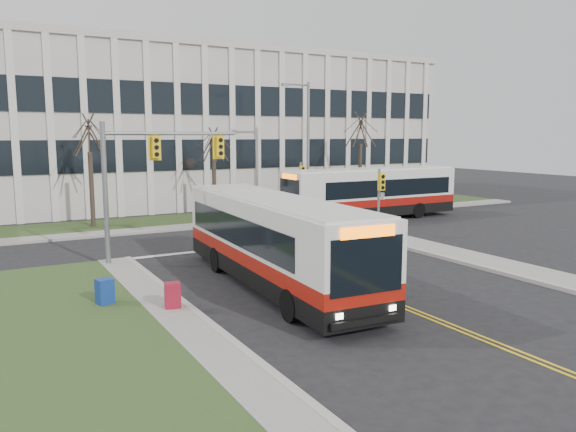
# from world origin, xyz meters

# --- Properties ---
(ground) EXTENTS (120.00, 120.00, 0.00)m
(ground) POSITION_xyz_m (0.00, 0.00, 0.00)
(ground) COLOR black
(ground) RESTS_ON ground
(grass_verge) EXTENTS (5.00, 26.00, 0.12)m
(grass_verge) POSITION_xyz_m (-10.00, -5.00, 0.06)
(grass_verge) COLOR #344E21
(grass_verge) RESTS_ON ground
(sidewalk_west) EXTENTS (1.20, 26.00, 0.14)m
(sidewalk_west) POSITION_xyz_m (-7.00, -5.00, 0.07)
(sidewalk_west) COLOR #9E9B93
(sidewalk_west) RESTS_ON ground
(sidewalk_cross) EXTENTS (44.00, 1.60, 0.14)m
(sidewalk_cross) POSITION_xyz_m (5.00, 15.20, 0.07)
(sidewalk_cross) COLOR #9E9B93
(sidewalk_cross) RESTS_ON ground
(building_lawn) EXTENTS (44.00, 5.00, 0.12)m
(building_lawn) POSITION_xyz_m (5.00, 18.00, 0.06)
(building_lawn) COLOR #344E21
(building_lawn) RESTS_ON ground
(office_building) EXTENTS (40.00, 16.00, 12.00)m
(office_building) POSITION_xyz_m (5.00, 30.00, 6.00)
(office_building) COLOR beige
(office_building) RESTS_ON ground
(mast_arm_signal) EXTENTS (6.11, 0.38, 6.20)m
(mast_arm_signal) POSITION_xyz_m (-5.62, 7.16, 4.26)
(mast_arm_signal) COLOR slate
(mast_arm_signal) RESTS_ON ground
(signal_pole_near) EXTENTS (0.34, 0.39, 3.80)m
(signal_pole_near) POSITION_xyz_m (7.20, 6.90, 2.50)
(signal_pole_near) COLOR slate
(signal_pole_near) RESTS_ON ground
(signal_pole_far) EXTENTS (0.34, 0.39, 3.80)m
(signal_pole_far) POSITION_xyz_m (7.20, 15.40, 2.50)
(signal_pole_far) COLOR slate
(signal_pole_far) RESTS_ON ground
(streetlight) EXTENTS (2.15, 0.25, 9.20)m
(streetlight) POSITION_xyz_m (8.03, 16.20, 5.19)
(streetlight) COLOR slate
(streetlight) RESTS_ON ground
(directory_sign) EXTENTS (1.50, 0.12, 2.00)m
(directory_sign) POSITION_xyz_m (2.50, 17.50, 1.17)
(directory_sign) COLOR slate
(directory_sign) RESTS_ON ground
(tree_left) EXTENTS (1.80, 1.80, 7.70)m
(tree_left) POSITION_xyz_m (-6.00, 18.00, 5.51)
(tree_left) COLOR #42352B
(tree_left) RESTS_ON ground
(tree_mid) EXTENTS (1.80, 1.80, 6.82)m
(tree_mid) POSITION_xyz_m (2.00, 18.20, 4.88)
(tree_mid) COLOR #42352B
(tree_mid) RESTS_ON ground
(tree_right) EXTENTS (1.80, 1.80, 8.25)m
(tree_right) POSITION_xyz_m (14.00, 18.00, 5.91)
(tree_right) COLOR #42352B
(tree_right) RESTS_ON ground
(bus_main) EXTENTS (3.39, 12.46, 3.29)m
(bus_main) POSITION_xyz_m (-2.52, 0.83, 1.64)
(bus_main) COLOR silver
(bus_main) RESTS_ON ground
(bus_cross) EXTENTS (12.52, 2.72, 3.34)m
(bus_cross) POSITION_xyz_m (11.06, 12.76, 1.67)
(bus_cross) COLOR silver
(bus_cross) RESTS_ON ground
(newspaper_box_blue) EXTENTS (0.60, 0.56, 0.95)m
(newspaper_box_blue) POSITION_xyz_m (-8.61, 1.27, 0.47)
(newspaper_box_blue) COLOR navy
(newspaper_box_blue) RESTS_ON ground
(newspaper_box_red) EXTENTS (0.58, 0.55, 0.95)m
(newspaper_box_red) POSITION_xyz_m (-6.80, -0.28, 0.47)
(newspaper_box_red) COLOR maroon
(newspaper_box_red) RESTS_ON ground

